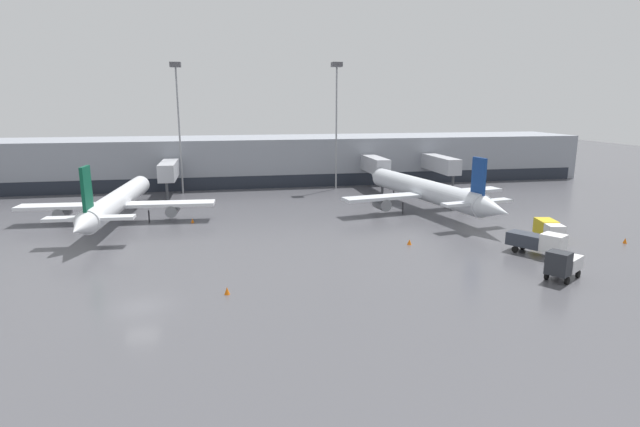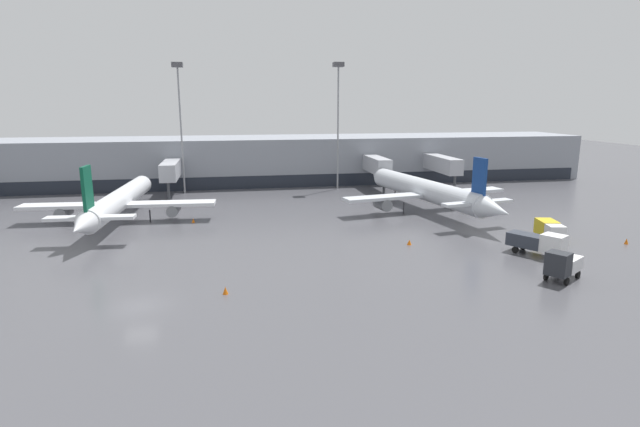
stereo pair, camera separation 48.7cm
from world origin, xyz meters
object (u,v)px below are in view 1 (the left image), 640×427
parked_jet_1 (426,191)px  traffic_cone_0 (227,291)px  service_truck_0 (563,263)px  traffic_cone_2 (193,221)px  parked_jet_2 (117,202)px  traffic_cone_4 (625,241)px  service_truck_1 (537,241)px  apron_light_mast_3 (177,94)px  apron_light_mast_4 (337,93)px  service_truck_2 (549,229)px  traffic_cone_1 (409,242)px

parked_jet_1 → traffic_cone_0: size_ratio=53.62×
service_truck_0 → traffic_cone_2: service_truck_0 is taller
service_truck_0 → parked_jet_2: bearing=-68.1°
service_truck_0 → traffic_cone_4: size_ratio=7.09×
service_truck_1 → apron_light_mast_3: (-39.33, 44.95, 15.73)m
traffic_cone_4 → apron_light_mast_4: (-24.27, 42.29, 17.09)m
apron_light_mast_4 → parked_jet_2: bearing=-149.5°
service_truck_0 → service_truck_2: 12.99m
service_truck_0 → traffic_cone_2: size_ratio=7.63×
apron_light_mast_3 → parked_jet_2: bearing=-108.2°
service_truck_2 → apron_light_mast_3: bearing=-121.3°
traffic_cone_1 → apron_light_mast_3: 50.43m
service_truck_2 → apron_light_mast_4: apron_light_mast_4 is taller
apron_light_mast_3 → service_truck_2: bearing=-43.2°
traffic_cone_0 → apron_light_mast_3: bearing=98.0°
service_truck_0 → apron_light_mast_4: (-9.38, 51.41, 15.92)m
traffic_cone_0 → service_truck_0: bearing=-3.9°
traffic_cone_1 → apron_light_mast_4: 41.71m
traffic_cone_1 → traffic_cone_0: bearing=-151.1°
service_truck_1 → apron_light_mast_3: apron_light_mast_3 is taller
service_truck_1 → traffic_cone_2: bearing=-152.5°
parked_jet_1 → traffic_cone_4: (15.48, -21.12, -2.69)m
service_truck_0 → service_truck_1: (2.27, 7.14, -0.03)m
service_truck_2 → traffic_cone_0: size_ratio=7.32×
service_truck_2 → traffic_cone_0: service_truck_2 is taller
parked_jet_1 → traffic_cone_1: size_ratio=58.63×
service_truck_0 → traffic_cone_1: (-9.52, 13.37, -1.19)m
service_truck_2 → traffic_cone_4: size_ratio=7.40×
parked_jet_1 → traffic_cone_2: 33.77m
apron_light_mast_4 → traffic_cone_2: bearing=-137.8°
traffic_cone_0 → apron_light_mast_3: 53.28m
traffic_cone_0 → traffic_cone_2: size_ratio=1.09×
apron_light_mast_4 → traffic_cone_0: bearing=-112.7°
parked_jet_2 → service_truck_0: bearing=-121.3°
service_truck_0 → traffic_cone_1: service_truck_0 is taller
parked_jet_2 → apron_light_mast_3: apron_light_mast_3 is taller
parked_jet_2 → service_truck_0: 53.84m
parked_jet_1 → service_truck_1: (2.86, -23.10, -1.56)m
traffic_cone_4 → apron_light_mast_3: bearing=140.4°
service_truck_0 → service_truck_2: bearing=-152.9°
traffic_cone_1 → service_truck_2: bearing=-7.6°
service_truck_0 → traffic_cone_4: bearing=178.7°
traffic_cone_4 → traffic_cone_0: bearing=-171.0°
parked_jet_2 → service_truck_2: (50.46, -19.83, -1.31)m
apron_light_mast_3 → traffic_cone_2: bearing=-83.0°
parked_jet_1 → apron_light_mast_4: size_ratio=1.53×
parked_jet_2 → service_truck_1: parked_jet_2 is taller
traffic_cone_0 → traffic_cone_4: traffic_cone_0 is taller
parked_jet_2 → service_truck_1: size_ratio=5.65×
parked_jet_1 → traffic_cone_2: size_ratio=58.38×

